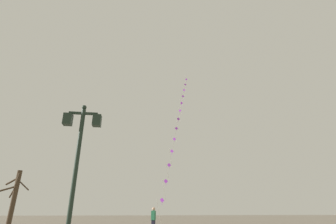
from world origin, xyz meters
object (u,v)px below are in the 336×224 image
kite_train (177,123)px  bare_tree (13,201)px  kite_flyer (153,220)px  twin_lantern_lamp_post (79,148)px

kite_train → bare_tree: size_ratio=5.79×
kite_train → kite_flyer: (-3.36, -9.08, -10.31)m
kite_train → bare_tree: kite_train is taller
twin_lantern_lamp_post → kite_flyer: twin_lantern_lamp_post is taller
twin_lantern_lamp_post → kite_flyer: bearing=71.9°
twin_lantern_lamp_post → bare_tree: (-5.16, 8.20, -1.39)m
kite_train → kite_flyer: kite_train is taller
twin_lantern_lamp_post → bare_tree: twin_lantern_lamp_post is taller
twin_lantern_lamp_post → bare_tree: size_ratio=1.31×
kite_train → bare_tree: (-11.84, -11.05, -9.19)m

